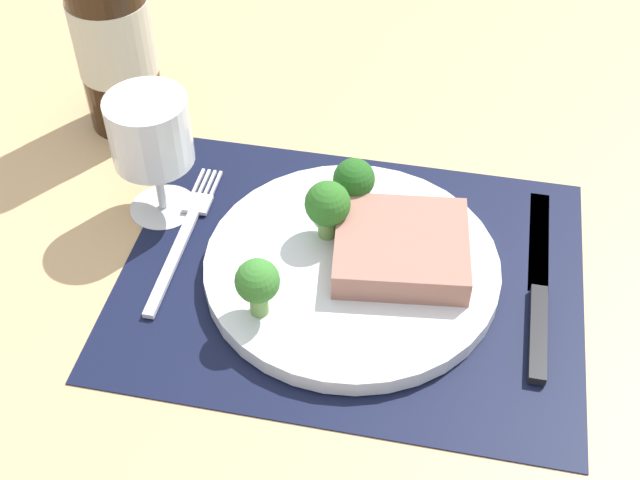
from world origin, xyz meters
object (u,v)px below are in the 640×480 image
object	(u,v)px
plate	(352,267)
fork	(184,235)
wine_bottle	(111,23)
knife	(539,294)
wine_glass	(151,138)
steak	(401,247)

from	to	relation	value
plate	fork	size ratio (longest dim) A/B	1.36
plate	wine_bottle	size ratio (longest dim) A/B	0.84
wine_bottle	knife	bearing A→B (deg)	-21.55
plate	knife	bearing A→B (deg)	1.86
fork	plate	bearing A→B (deg)	-2.97
plate	wine_glass	distance (cm)	21.31
plate	wine_bottle	world-z (taller)	wine_bottle
fork	wine_bottle	xyz separation A→B (cm)	(-11.45, 16.40, 11.19)
plate	wine_glass	size ratio (longest dim) A/B	2.05
knife	wine_glass	size ratio (longest dim) A/B	1.81
knife	wine_glass	distance (cm)	36.80
steak	fork	world-z (taller)	steak
steak	knife	size ratio (longest dim) A/B	0.50
steak	wine_bottle	xyz separation A→B (cm)	(-31.53, 16.62, 8.51)
fork	wine_bottle	size ratio (longest dim) A/B	0.62
fork	wine_bottle	bearing A→B (deg)	127.03
plate	wine_glass	xyz separation A→B (cm)	(-19.27, 5.10, 7.55)
plate	wine_glass	bearing A→B (deg)	165.19
knife	steak	bearing A→B (deg)	174.49
plate	steak	size ratio (longest dim) A/B	2.26
plate	fork	xyz separation A→B (cm)	(-15.99, 1.42, -0.55)
knife	wine_glass	world-z (taller)	wine_glass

